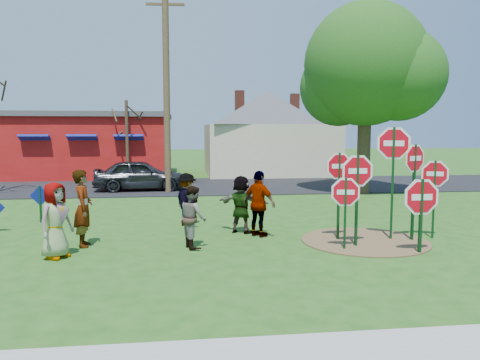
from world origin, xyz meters
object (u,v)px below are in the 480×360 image
object	(u,v)px
leafy_tree	(369,71)
stop_sign_a	(345,198)
stop_sign_d	(414,167)
person_a	(55,220)
person_b	(83,208)
stop_sign_b	(339,174)
suv	(140,175)
utility_pole	(166,81)
stop_sign_c	(393,157)

from	to	relation	value
leafy_tree	stop_sign_a	bearing A→B (deg)	-114.66
stop_sign_d	stop_sign_a	bearing A→B (deg)	172.69
stop_sign_a	person_a	bearing A→B (deg)	-169.27
person_a	person_b	distance (m)	1.09
person_b	stop_sign_b	bearing A→B (deg)	-97.10
stop_sign_a	suv	distance (m)	13.06
suv	leafy_tree	world-z (taller)	leafy_tree
stop_sign_a	utility_pole	size ratio (longest dim) A/B	0.19
stop_sign_b	person_a	size ratio (longest dim) A/B	1.41
person_b	utility_pole	world-z (taller)	utility_pole
stop_sign_c	stop_sign_d	world-z (taller)	stop_sign_c
stop_sign_b	person_a	distance (m)	6.87
stop_sign_c	stop_sign_b	bearing A→B (deg)	-162.24
stop_sign_d	suv	bearing A→B (deg)	99.66
suv	person_a	bearing A→B (deg)	173.62
utility_pole	stop_sign_a	bearing A→B (deg)	-68.08
stop_sign_a	stop_sign_b	world-z (taller)	stop_sign_b
stop_sign_b	stop_sign_c	xyz separation A→B (m)	(1.37, -0.14, 0.44)
stop_sign_a	utility_pole	bearing A→B (deg)	123.43
stop_sign_c	person_b	bearing A→B (deg)	-158.16
stop_sign_c	stop_sign_d	xyz separation A→B (m)	(0.48, -0.18, -0.26)
person_a	leafy_tree	world-z (taller)	leafy_tree
stop_sign_b	suv	xyz separation A→B (m)	(-5.94, 10.72, -0.96)
stop_sign_c	person_b	distance (m)	7.84
suv	utility_pole	distance (m)	4.50
person_a	leafy_tree	xyz separation A→B (m)	(10.99, 9.53, 4.58)
stop_sign_a	leafy_tree	bearing A→B (deg)	76.85
person_b	leafy_tree	size ratio (longest dim) A/B	0.22
suv	utility_pole	world-z (taller)	utility_pole
stop_sign_c	utility_pole	bearing A→B (deg)	144.16
stop_sign_d	stop_sign_c	bearing A→B (deg)	133.76
stop_sign_d	person_a	size ratio (longest dim) A/B	1.54
person_b	suv	bearing A→B (deg)	-8.38
stop_sign_d	leafy_tree	bearing A→B (deg)	49.50
stop_sign_b	utility_pole	bearing A→B (deg)	109.89
stop_sign_a	leafy_tree	world-z (taller)	leafy_tree
stop_sign_c	suv	xyz separation A→B (m)	(-7.31, 10.86, -1.40)
stop_sign_a	person_b	size ratio (longest dim) A/B	0.98
stop_sign_d	utility_pole	bearing A→B (deg)	96.39
person_a	suv	world-z (taller)	person_a
utility_pole	stop_sign_d	bearing A→B (deg)	-58.05
person_b	utility_pole	bearing A→B (deg)	-16.03
stop_sign_a	person_b	xyz separation A→B (m)	(-6.19, 1.11, -0.31)
leafy_tree	utility_pole	bearing A→B (deg)	170.82
suv	stop_sign_a	bearing A→B (deg)	-156.18
stop_sign_b	person_a	bearing A→B (deg)	-177.16
person_b	stop_sign_c	bearing A→B (deg)	-97.98
stop_sign_c	leafy_tree	world-z (taller)	leafy_tree
stop_sign_d	suv	xyz separation A→B (m)	(-7.79, 11.04, -1.13)
stop_sign_b	leafy_tree	distance (m)	10.30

